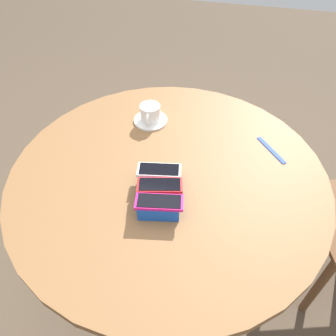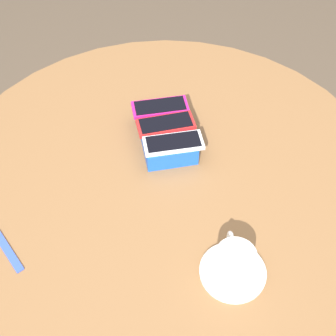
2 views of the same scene
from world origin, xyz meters
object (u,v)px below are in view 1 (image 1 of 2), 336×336
at_px(phone_white, 159,170).
at_px(coffee_cup, 150,113).
at_px(phone_red, 159,185).
at_px(saucer, 151,120).
at_px(lanyard_strap, 271,150).
at_px(phone_box, 159,191).
at_px(phone_magenta, 159,202).
at_px(round_table, 168,191).

bearing_deg(phone_white, coffee_cup, 20.54).
relative_size(phone_red, saucer, 1.11).
relative_size(coffee_cup, lanyard_strap, 0.71).
relative_size(phone_box, phone_white, 1.42).
bearing_deg(phone_red, saucer, 19.24).
distance_m(phone_white, coffee_cup, 0.33).
bearing_deg(phone_magenta, lanyard_strap, -41.67).
bearing_deg(phone_magenta, saucer, 18.71).
xyz_separation_m(phone_red, saucer, (0.37, 0.13, -0.05)).
height_order(saucer, coffee_cup, coffee_cup).
bearing_deg(coffee_cup, phone_white, -159.46).
relative_size(phone_white, coffee_cup, 1.35).
height_order(phone_magenta, lanyard_strap, phone_magenta).
xyz_separation_m(round_table, coffee_cup, (0.26, 0.13, 0.14)).
xyz_separation_m(phone_magenta, lanyard_strap, (0.37, -0.33, -0.05)).
distance_m(saucer, coffee_cup, 0.04).
bearing_deg(lanyard_strap, round_table, 119.59).
xyz_separation_m(round_table, phone_magenta, (-0.17, -0.01, 0.15)).
distance_m(phone_red, saucer, 0.40).
height_order(phone_box, phone_red, phone_red).
height_order(phone_box, lanyard_strap, phone_box).
height_order(phone_box, phone_magenta, phone_magenta).
relative_size(saucer, coffee_cup, 1.23).
xyz_separation_m(round_table, phone_box, (-0.11, 0.00, 0.12)).
distance_m(round_table, saucer, 0.31).
relative_size(round_table, phone_magenta, 7.24).
bearing_deg(coffee_cup, lanyard_strap, -97.82).
bearing_deg(phone_white, phone_box, -167.06).
distance_m(phone_box, lanyard_strap, 0.46).
relative_size(phone_magenta, phone_red, 1.00).
distance_m(round_table, phone_magenta, 0.23).
height_order(coffee_cup, lanyard_strap, coffee_cup).
bearing_deg(saucer, round_table, -153.01).
distance_m(phone_box, coffee_cup, 0.39).
distance_m(phone_magenta, lanyard_strap, 0.49).
bearing_deg(lanyard_strap, coffee_cup, 82.18).
distance_m(round_table, coffee_cup, 0.32).
relative_size(phone_magenta, saucer, 1.11).
height_order(round_table, phone_magenta, phone_magenta).
bearing_deg(phone_red, lanyard_strap, -48.45).
bearing_deg(phone_white, lanyard_strap, -55.99).
bearing_deg(phone_box, lanyard_strap, -48.61).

